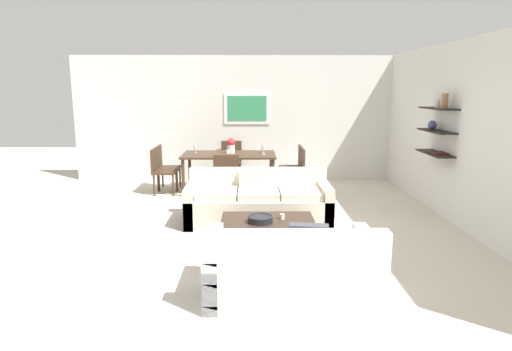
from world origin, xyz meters
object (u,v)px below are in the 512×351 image
(wine_glass_foot, at_px, (228,152))
(centerpiece_vase, at_px, (231,145))
(dining_chair_left_near, at_px, (160,168))
(dining_chair_foot, at_px, (227,175))
(wine_glass_left_far, at_px, (195,148))
(dining_chair_left_far, at_px, (165,164))
(dining_chair_right_far, at_px, (294,164))
(sofa_beige, at_px, (258,203))
(loveseat_white, at_px, (292,268))
(decorative_bowl, at_px, (260,219))
(coffee_table, at_px, (268,237))
(wine_glass_right_near, at_px, (264,148))
(candle_jar, at_px, (282,217))
(dining_chair_head, at_px, (231,159))
(dining_chair_right_near, at_px, (297,168))
(dining_table, at_px, (229,157))
(wine_glass_right_far, at_px, (263,147))

(wine_glass_foot, bearing_deg, centerpiece_vase, 85.52)
(dining_chair_left_near, bearing_deg, dining_chair_foot, -27.44)
(wine_glass_left_far, xyz_separation_m, centerpiece_vase, (0.71, -0.07, 0.05))
(dining_chair_left_far, bearing_deg, dining_chair_right_far, 0.00)
(sofa_beige, distance_m, wine_glass_left_far, 2.55)
(dining_chair_foot, bearing_deg, centerpiece_vase, 87.70)
(loveseat_white, xyz_separation_m, decorative_bowl, (-0.28, 1.20, 0.13))
(sofa_beige, bearing_deg, coffee_table, -85.20)
(dining_chair_foot, height_order, wine_glass_right_near, wine_glass_right_near)
(coffee_table, relative_size, centerpiece_vase, 3.87)
(candle_jar, bearing_deg, dining_chair_head, 101.56)
(wine_glass_foot, bearing_deg, dining_chair_left_far, 153.25)
(decorative_bowl, relative_size, dining_chair_right_far, 0.36)
(candle_jar, bearing_deg, loveseat_white, -89.78)
(decorative_bowl, xyz_separation_m, centerpiece_vase, (-0.51, 3.33, 0.48))
(sofa_beige, height_order, dining_chair_left_near, dining_chair_left_near)
(sofa_beige, distance_m, dining_chair_right_far, 2.40)
(dining_chair_left_far, distance_m, dining_chair_right_near, 2.66)
(dining_table, relative_size, dining_chair_foot, 2.05)
(wine_glass_right_near, bearing_deg, dining_chair_left_far, 170.09)
(wine_glass_foot, bearing_deg, sofa_beige, -71.30)
(dining_chair_right_far, height_order, wine_glass_foot, wine_glass_foot)
(sofa_beige, bearing_deg, wine_glass_right_near, 86.18)
(dining_chair_right_far, distance_m, centerpiece_vase, 1.34)
(loveseat_white, bearing_deg, dining_chair_left_near, 116.78)
(dining_chair_right_near, height_order, wine_glass_right_far, wine_glass_right_far)
(wine_glass_foot, distance_m, centerpiece_vase, 0.50)
(decorative_bowl, distance_m, dining_chair_right_near, 3.15)
(decorative_bowl, height_order, dining_chair_left_near, dining_chair_left_near)
(candle_jar, distance_m, wine_glass_right_far, 3.31)
(dining_chair_foot, distance_m, dining_chair_right_near, 1.48)
(decorative_bowl, xyz_separation_m, dining_table, (-0.55, 3.28, 0.26))
(dining_chair_foot, height_order, centerpiece_vase, centerpiece_vase)
(dining_table, distance_m, dining_chair_right_far, 1.34)
(loveseat_white, height_order, dining_chair_right_far, dining_chair_right_far)
(dining_chair_left_far, bearing_deg, wine_glass_right_far, -2.90)
(dining_chair_foot, relative_size, dining_chair_right_far, 1.00)
(candle_jar, bearing_deg, coffee_table, -146.63)
(dining_table, height_order, wine_glass_right_near, wine_glass_right_near)
(loveseat_white, bearing_deg, dining_chair_right_near, 83.62)
(decorative_bowl, height_order, wine_glass_left_far, wine_glass_left_far)
(wine_glass_right_near, height_order, centerpiece_vase, centerpiece_vase)
(dining_chair_head, distance_m, dining_chair_left_near, 1.73)
(coffee_table, distance_m, decorative_bowl, 0.25)
(dining_chair_foot, xyz_separation_m, dining_chair_right_far, (1.31, 1.13, 0.00))
(dining_chair_left_far, height_order, wine_glass_right_far, wine_glass_right_far)
(decorative_bowl, distance_m, centerpiece_vase, 3.41)
(sofa_beige, bearing_deg, dining_chair_foot, 115.50)
(sofa_beige, distance_m, loveseat_white, 2.44)
(decorative_bowl, xyz_separation_m, candle_jar, (0.28, 0.13, -0.01))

